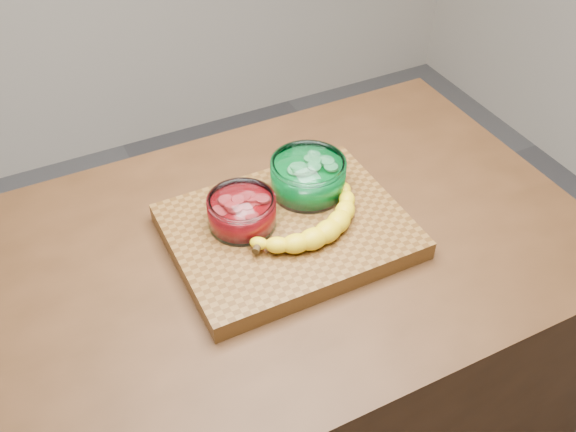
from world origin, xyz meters
name	(u,v)px	position (x,y,z in m)	size (l,w,h in m)	color
counter	(288,370)	(0.00, 0.00, 0.45)	(1.20, 0.80, 0.90)	#462915
cutting_board	(288,231)	(0.00, 0.00, 0.92)	(0.45, 0.35, 0.04)	brown
bowl_red	(242,211)	(-0.08, 0.04, 0.97)	(0.13, 0.13, 0.06)	white
bowl_green	(308,176)	(0.08, 0.07, 0.98)	(0.15, 0.15, 0.07)	white
banana	(308,220)	(0.03, -0.03, 0.96)	(0.29, 0.16, 0.04)	yellow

